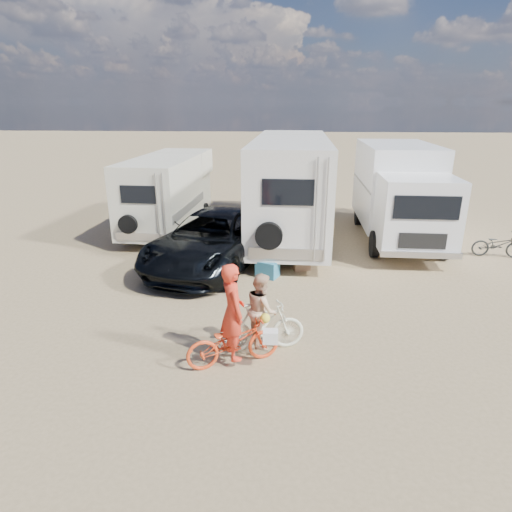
# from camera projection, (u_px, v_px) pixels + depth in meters

# --- Properties ---
(ground) EXTENTS (140.00, 140.00, 0.00)m
(ground) POSITION_uv_depth(u_px,v_px,m) (307.00, 321.00, 10.34)
(ground) COLOR #9E855E
(ground) RESTS_ON ground
(rv_main) EXTENTS (2.85, 8.56, 3.71)m
(rv_main) POSITION_uv_depth(u_px,v_px,m) (290.00, 189.00, 16.19)
(rv_main) COLOR silver
(rv_main) RESTS_ON ground
(rv_left) EXTENTS (2.52, 6.28, 2.94)m
(rv_left) POSITION_uv_depth(u_px,v_px,m) (169.00, 194.00, 17.26)
(rv_left) COLOR silver
(rv_left) RESTS_ON ground
(box_truck) EXTENTS (2.69, 6.81, 3.45)m
(box_truck) POSITION_uv_depth(u_px,v_px,m) (400.00, 195.00, 15.88)
(box_truck) COLOR white
(box_truck) RESTS_ON ground
(dark_suv) EXTENTS (4.34, 6.57, 1.68)m
(dark_suv) POSITION_uv_depth(u_px,v_px,m) (214.00, 239.00, 13.76)
(dark_suv) COLOR black
(dark_suv) RESTS_ON ground
(bike_man) EXTENTS (1.99, 1.34, 0.99)m
(bike_man) POSITION_uv_depth(u_px,v_px,m) (233.00, 342.00, 8.51)
(bike_man) COLOR red
(bike_man) RESTS_ON ground
(bike_woman) EXTENTS (1.88, 0.94, 1.09)m
(bike_woman) POSITION_uv_depth(u_px,v_px,m) (262.00, 327.00, 8.97)
(bike_woman) COLOR beige
(bike_woman) RESTS_ON ground
(rider_man) EXTENTS (0.71, 0.83, 1.94)m
(rider_man) POSITION_uv_depth(u_px,v_px,m) (233.00, 320.00, 8.35)
(rider_man) COLOR red
(rider_man) RESTS_ON ground
(rider_woman) EXTENTS (0.75, 0.87, 1.54)m
(rider_woman) POSITION_uv_depth(u_px,v_px,m) (262.00, 317.00, 8.90)
(rider_woman) COLOR tan
(rider_woman) RESTS_ON ground
(bike_parked) EXTENTS (1.68, 0.74, 0.86)m
(bike_parked) POSITION_uv_depth(u_px,v_px,m) (498.00, 245.00, 14.52)
(bike_parked) COLOR #262926
(bike_parked) RESTS_ON ground
(cooler) EXTENTS (0.75, 0.66, 0.49)m
(cooler) POSITION_uv_depth(u_px,v_px,m) (268.00, 269.00, 12.90)
(cooler) COLOR teal
(cooler) RESTS_ON ground
(crate) EXTENTS (0.62, 0.62, 0.40)m
(crate) POSITION_uv_depth(u_px,v_px,m) (301.00, 263.00, 13.54)
(crate) COLOR #825F45
(crate) RESTS_ON ground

